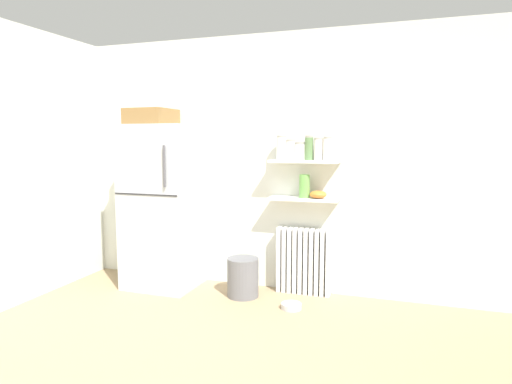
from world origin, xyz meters
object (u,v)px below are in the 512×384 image
Objects in this scene: vase at (304,186)px; shelf_bowl at (318,194)px; storage_jar_5 at (328,149)px; pet_food_bowl at (291,306)px; storage_jar_1 at (291,150)px; storage_jar_3 at (309,148)px; storage_jar_0 at (282,148)px; trash_bin at (243,277)px; radiator at (304,261)px; storage_jar_2 at (300,151)px; storage_jar_4 at (318,149)px; refrigerator at (162,203)px.

shelf_bowl is (0.14, 0.00, -0.08)m from vase.
storage_jar_5 is 1.51m from pet_food_bowl.
storage_jar_3 reaches higher than storage_jar_1.
storage_jar_3 reaches higher than storage_jar_5.
storage_jar_0 is at bearing 180.00° from vase.
shelf_bowl is 0.44× the size of trash_bin.
radiator is 2.79× the size of storage_jar_0.
storage_jar_2 is at bearing -0.00° from storage_jar_1.
storage_jar_2 is 0.73× the size of storage_jar_3.
storage_jar_2 reaches higher than pet_food_bowl.
trash_bin is (-0.55, -0.25, -0.90)m from vase.
radiator is 1.13m from storage_jar_4.
storage_jar_5 reaches higher than trash_bin.
refrigerator reaches higher than storage_jar_4.
refrigerator is 1.80m from storage_jar_5.
pet_food_bowl is (0.04, -0.42, -1.41)m from storage_jar_2.
trash_bin is (-0.41, -0.25, -1.25)m from storage_jar_1.
storage_jar_5 is (0.23, -0.03, 1.12)m from radiator.
refrigerator reaches higher than shelf_bowl.
storage_jar_5 is 0.59× the size of trash_bin.
radiator is 2.91× the size of vase.
shelf_bowl is 0.89× the size of pet_food_bowl.
storage_jar_0 is 1.42× the size of shelf_bowl.
storage_jar_2 is at bearing 8.13° from refrigerator.
refrigerator is 1.63m from storage_jar_3.
storage_jar_1 is at bearing 180.00° from storage_jar_2.
storage_jar_5 is (1.69, 0.20, 0.57)m from refrigerator.
storage_jar_5 is 1.20× the size of pet_food_bowl.
storage_jar_1 is (-0.14, -0.03, 1.11)m from radiator.
radiator reaches higher than trash_bin.
storage_jar_2 is at bearing -180.00° from storage_jar_4.
storage_jar_1 is at bearing 180.00° from vase.
refrigerator reaches higher than trash_bin.
storage_jar_1 reaches higher than pet_food_bowl.
refrigerator is at bearing -171.87° from storage_jar_2.
refrigerator is 1.62m from shelf_bowl.
storage_jar_3 is at bearing 23.10° from trash_bin.
storage_jar_3 is (0.18, 0.00, 0.02)m from storage_jar_1.
storage_jar_2 is at bearing -180.00° from storage_jar_3.
shelf_bowl is (0.10, -0.00, -0.45)m from storage_jar_3.
shelf_bowl is at bearing 180.00° from storage_jar_5.
pet_food_bowl is (-0.01, -0.42, -1.07)m from vase.
storage_jar_3 is at bearing 180.00° from storage_jar_5.
storage_jar_2 reaches higher than trash_bin.
vase is 1.37× the size of shelf_bowl.
pet_food_bowl is (0.22, -0.42, -1.44)m from storage_jar_0.
radiator is 3.54× the size of pet_food_bowl.
storage_jar_2 is 0.18m from storage_jar_4.
storage_jar_2 is 0.10m from storage_jar_3.
storage_jar_0 reaches higher than shelf_bowl.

